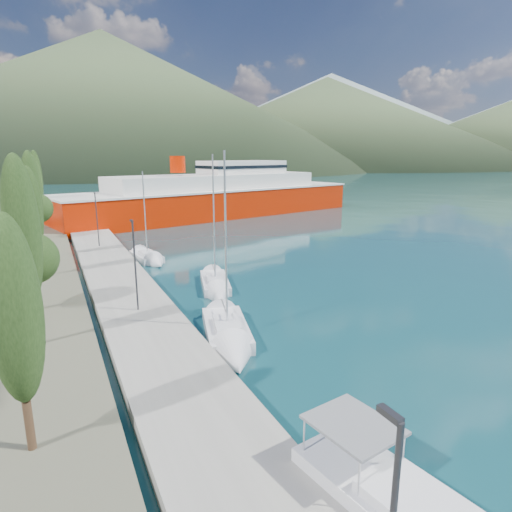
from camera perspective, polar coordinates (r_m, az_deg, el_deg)
ground at (r=135.39m, az=-20.15°, el=7.89°), size 1400.00×1400.00×0.00m
quay at (r=41.87m, az=-18.57°, el=-1.96°), size 5.00×88.00×0.80m
hills_far at (r=654.42m, az=-12.95°, el=18.84°), size 1480.00×900.00×180.00m
hills_near at (r=404.38m, az=-10.21°, el=18.55°), size 1010.00×520.00×115.00m
tree_row at (r=47.12m, az=-27.54°, el=5.69°), size 3.74×63.27×11.01m
lamp_posts at (r=28.92m, az=-15.78°, el=-0.89°), size 0.15×46.98×6.06m
sailboat_near at (r=25.09m, az=-3.36°, el=-11.71°), size 4.60×8.84×12.18m
sailboat_mid at (r=34.80m, az=-5.20°, el=-4.54°), size 4.29×8.52×11.86m
sailboat_far at (r=45.59m, az=-13.72°, el=-0.57°), size 3.02×7.14×10.18m
ferry at (r=79.09m, az=-5.06°, el=7.85°), size 58.44×25.27×11.36m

